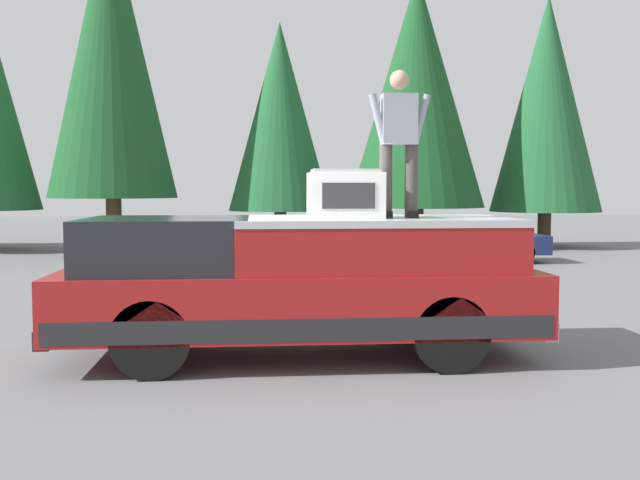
{
  "coord_description": "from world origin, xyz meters",
  "views": [
    {
      "loc": [
        -8.81,
        0.31,
        1.99
      ],
      "look_at": [
        0.27,
        -0.48,
        1.35
      ],
      "focal_mm": 41.3,
      "sensor_mm": 36.0,
      "label": 1
    }
  ],
  "objects_px": {
    "pickup_truck": "(299,284)",
    "parked_car_navy": "(468,241)",
    "person_on_truck_bed": "(399,140)",
    "compressor_unit": "(345,194)"
  },
  "relations": [
    {
      "from": "person_on_truck_bed",
      "to": "parked_car_navy",
      "type": "relative_size",
      "value": 0.41
    },
    {
      "from": "pickup_truck",
      "to": "parked_car_navy",
      "type": "distance_m",
      "value": 12.03
    },
    {
      "from": "pickup_truck",
      "to": "compressor_unit",
      "type": "bearing_deg",
      "value": -110.62
    },
    {
      "from": "pickup_truck",
      "to": "parked_car_navy",
      "type": "height_order",
      "value": "pickup_truck"
    },
    {
      "from": "person_on_truck_bed",
      "to": "compressor_unit",
      "type": "bearing_deg",
      "value": 91.96
    },
    {
      "from": "pickup_truck",
      "to": "person_on_truck_bed",
      "type": "height_order",
      "value": "person_on_truck_bed"
    },
    {
      "from": "pickup_truck",
      "to": "person_on_truck_bed",
      "type": "relative_size",
      "value": 3.28
    },
    {
      "from": "compressor_unit",
      "to": "parked_car_navy",
      "type": "xyz_separation_m",
      "value": [
        11.03,
        -4.7,
        -1.35
      ]
    },
    {
      "from": "pickup_truck",
      "to": "compressor_unit",
      "type": "height_order",
      "value": "compressor_unit"
    },
    {
      "from": "pickup_truck",
      "to": "parked_car_navy",
      "type": "bearing_deg",
      "value": -25.74
    }
  ]
}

